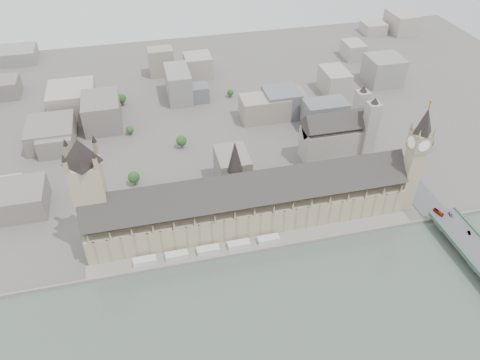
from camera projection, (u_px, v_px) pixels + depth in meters
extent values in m
plane|color=#595651|center=(254.00, 239.00, 386.74)|extent=(900.00, 900.00, 0.00)
cube|color=gray|center=(259.00, 250.00, 374.35)|extent=(600.00, 1.50, 3.00)
cube|color=gray|center=(257.00, 244.00, 380.39)|extent=(270.00, 15.00, 2.00)
cube|color=silver|center=(145.00, 261.00, 362.40)|extent=(18.00, 7.00, 4.00)
cube|color=silver|center=(177.00, 255.00, 366.98)|extent=(18.00, 7.00, 4.00)
cube|color=silver|center=(208.00, 250.00, 371.57)|extent=(18.00, 7.00, 4.00)
cube|color=silver|center=(239.00, 244.00, 376.16)|extent=(18.00, 7.00, 4.00)
cube|color=silver|center=(268.00, 239.00, 380.75)|extent=(18.00, 7.00, 4.00)
cube|color=#9C896A|center=(248.00, 212.00, 394.26)|extent=(265.00, 40.00, 25.00)
cube|color=#2C2927|center=(249.00, 191.00, 380.28)|extent=(265.00, 40.73, 40.73)
cube|color=#9C896A|center=(409.00, 179.00, 398.98)|extent=(12.00, 12.00, 62.00)
cube|color=gray|center=(419.00, 141.00, 374.83)|extent=(14.00, 14.00, 16.00)
cylinder|color=white|center=(428.00, 140.00, 376.15)|extent=(0.60, 10.00, 10.00)
cylinder|color=white|center=(411.00, 142.00, 373.50)|extent=(0.60, 10.00, 10.00)
cylinder|color=white|center=(415.00, 136.00, 380.32)|extent=(10.00, 0.60, 10.00)
cylinder|color=white|center=(424.00, 146.00, 369.33)|extent=(10.00, 0.60, 10.00)
cone|color=black|center=(425.00, 121.00, 363.06)|extent=(17.00, 17.00, 22.00)
cylinder|color=#C18538|center=(430.00, 105.00, 354.39)|extent=(1.00, 1.00, 6.00)
sphere|color=#C18538|center=(431.00, 101.00, 352.22)|extent=(2.00, 2.00, 2.00)
cone|color=gray|center=(426.00, 123.00, 373.55)|extent=(2.40, 2.40, 8.00)
cone|color=gray|center=(411.00, 125.00, 371.16)|extent=(2.40, 2.40, 8.00)
cone|color=gray|center=(435.00, 132.00, 363.63)|extent=(2.40, 2.40, 8.00)
cone|color=gray|center=(420.00, 134.00, 361.24)|extent=(2.40, 2.40, 8.00)
cube|color=#9C896A|center=(93.00, 205.00, 359.42)|extent=(23.00, 23.00, 80.00)
cone|color=black|center=(80.00, 151.00, 328.46)|extent=(30.00, 30.00, 20.00)
cylinder|color=gray|center=(235.00, 181.00, 378.12)|extent=(12.00, 12.00, 20.00)
cone|color=black|center=(235.00, 157.00, 363.26)|extent=(13.00, 13.00, 28.00)
cube|color=gray|center=(331.00, 143.00, 468.01)|extent=(60.00, 28.00, 34.00)
cube|color=#2C2927|center=(334.00, 124.00, 454.39)|extent=(60.00, 28.28, 28.28)
cube|color=gray|center=(358.00, 120.00, 473.76)|extent=(12.00, 12.00, 64.00)
cube|color=gray|center=(369.00, 132.00, 455.43)|extent=(12.00, 12.00, 64.00)
imported|color=#A21612|center=(438.00, 212.00, 394.95)|extent=(5.14, 10.20, 2.77)
imported|color=gray|center=(469.00, 233.00, 376.69)|extent=(2.85, 4.56, 1.42)
imported|color=gray|center=(451.00, 215.00, 393.37)|extent=(2.32, 5.54, 1.60)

